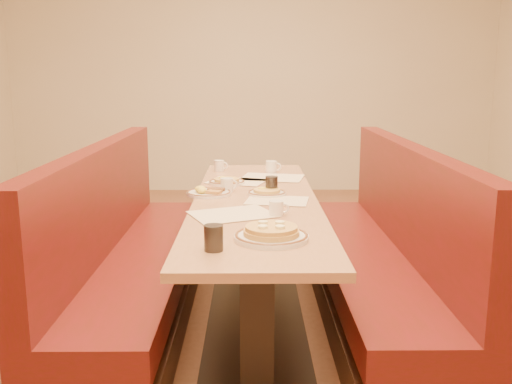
{
  "coord_description": "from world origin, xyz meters",
  "views": [
    {
      "loc": [
        -0.03,
        -3.18,
        1.44
      ],
      "look_at": [
        0.0,
        -0.3,
        0.85
      ],
      "focal_mm": 40.0,
      "sensor_mm": 36.0,
      "label": 1
    }
  ],
  "objects_px": {
    "coffee_mug_d": "(219,165)",
    "soda_tumbler_near": "(214,238)",
    "pancake_plate": "(271,234)",
    "soda_tumbler_mid": "(272,185)",
    "eggs_plate": "(208,192)",
    "booth_right": "(380,263)",
    "coffee_mug_b": "(227,185)",
    "diner_table": "(256,262)",
    "booth_left": "(130,264)",
    "coffee_mug_a": "(277,208)",
    "coffee_mug_c": "(272,167)"
  },
  "relations": [
    {
      "from": "coffee_mug_c",
      "to": "booth_right",
      "type": "bearing_deg",
      "value": -56.29
    },
    {
      "from": "diner_table",
      "to": "booth_left",
      "type": "relative_size",
      "value": 1.0
    },
    {
      "from": "eggs_plate",
      "to": "coffee_mug_d",
      "type": "relative_size",
      "value": 2.55
    },
    {
      "from": "booth_right",
      "to": "coffee_mug_b",
      "type": "xyz_separation_m",
      "value": [
        -0.9,
        0.2,
        0.43
      ]
    },
    {
      "from": "coffee_mug_a",
      "to": "soda_tumbler_near",
      "type": "height_order",
      "value": "soda_tumbler_near"
    },
    {
      "from": "booth_right",
      "to": "pancake_plate",
      "type": "relative_size",
      "value": 7.8
    },
    {
      "from": "booth_right",
      "to": "soda_tumbler_near",
      "type": "height_order",
      "value": "booth_right"
    },
    {
      "from": "coffee_mug_a",
      "to": "booth_right",
      "type": "bearing_deg",
      "value": 32.92
    },
    {
      "from": "booth_left",
      "to": "eggs_plate",
      "type": "distance_m",
      "value": 0.62
    },
    {
      "from": "pancake_plate",
      "to": "coffee_mug_d",
      "type": "relative_size",
      "value": 3.09
    },
    {
      "from": "booth_left",
      "to": "coffee_mug_a",
      "type": "xyz_separation_m",
      "value": [
        0.84,
        -0.41,
        0.43
      ]
    },
    {
      "from": "pancake_plate",
      "to": "coffee_mug_c",
      "type": "height_order",
      "value": "coffee_mug_c"
    },
    {
      "from": "pancake_plate",
      "to": "coffee_mug_d",
      "type": "xyz_separation_m",
      "value": [
        -0.32,
        1.8,
        0.02
      ]
    },
    {
      "from": "diner_table",
      "to": "pancake_plate",
      "type": "xyz_separation_m",
      "value": [
        0.06,
        -0.83,
        0.4
      ]
    },
    {
      "from": "booth_left",
      "to": "coffee_mug_c",
      "type": "height_order",
      "value": "booth_left"
    },
    {
      "from": "coffee_mug_d",
      "to": "soda_tumbler_mid",
      "type": "bearing_deg",
      "value": -55.26
    },
    {
      "from": "eggs_plate",
      "to": "booth_left",
      "type": "bearing_deg",
      "value": -165.94
    },
    {
      "from": "diner_table",
      "to": "coffee_mug_d",
      "type": "height_order",
      "value": "coffee_mug_d"
    },
    {
      "from": "soda_tumbler_near",
      "to": "soda_tumbler_mid",
      "type": "bearing_deg",
      "value": 76.52
    },
    {
      "from": "coffee_mug_d",
      "to": "soda_tumbler_mid",
      "type": "relative_size",
      "value": 1.01
    },
    {
      "from": "coffee_mug_d",
      "to": "soda_tumbler_near",
      "type": "bearing_deg",
      "value": -76.31
    },
    {
      "from": "booth_right",
      "to": "coffee_mug_b",
      "type": "distance_m",
      "value": 1.02
    },
    {
      "from": "soda_tumbler_mid",
      "to": "eggs_plate",
      "type": "bearing_deg",
      "value": -173.71
    },
    {
      "from": "booth_right",
      "to": "coffee_mug_b",
      "type": "relative_size",
      "value": 23.5
    },
    {
      "from": "soda_tumbler_mid",
      "to": "coffee_mug_d",
      "type": "bearing_deg",
      "value": 113.47
    },
    {
      "from": "booth_left",
      "to": "booth_right",
      "type": "distance_m",
      "value": 1.46
    },
    {
      "from": "booth_right",
      "to": "eggs_plate",
      "type": "relative_size",
      "value": 9.46
    },
    {
      "from": "coffee_mug_a",
      "to": "coffee_mug_d",
      "type": "distance_m",
      "value": 1.43
    },
    {
      "from": "coffee_mug_b",
      "to": "soda_tumbler_mid",
      "type": "relative_size",
      "value": 1.04
    },
    {
      "from": "booth_right",
      "to": "coffee_mug_c",
      "type": "height_order",
      "value": "booth_right"
    },
    {
      "from": "coffee_mug_d",
      "to": "soda_tumbler_near",
      "type": "distance_m",
      "value": 1.96
    },
    {
      "from": "booth_left",
      "to": "pancake_plate",
      "type": "bearing_deg",
      "value": -46.21
    },
    {
      "from": "booth_left",
      "to": "coffee_mug_d",
      "type": "xyz_separation_m",
      "value": [
        0.47,
        0.97,
        0.43
      ]
    },
    {
      "from": "booth_left",
      "to": "coffee_mug_c",
      "type": "distance_m",
      "value": 1.3
    },
    {
      "from": "eggs_plate",
      "to": "soda_tumbler_near",
      "type": "height_order",
      "value": "soda_tumbler_near"
    },
    {
      "from": "soda_tumbler_near",
      "to": "booth_left",
      "type": "bearing_deg",
      "value": 119.55
    },
    {
      "from": "eggs_plate",
      "to": "coffee_mug_b",
      "type": "xyz_separation_m",
      "value": [
        0.11,
        0.09,
        0.03
      ]
    },
    {
      "from": "diner_table",
      "to": "coffee_mug_b",
      "type": "bearing_deg",
      "value": 130.01
    },
    {
      "from": "booth_right",
      "to": "soda_tumbler_mid",
      "type": "bearing_deg",
      "value": 166.29
    },
    {
      "from": "soda_tumbler_near",
      "to": "pancake_plate",
      "type": "bearing_deg",
      "value": 33.12
    },
    {
      "from": "diner_table",
      "to": "soda_tumbler_mid",
      "type": "height_order",
      "value": "soda_tumbler_mid"
    },
    {
      "from": "booth_left",
      "to": "coffee_mug_a",
      "type": "distance_m",
      "value": 1.02
    },
    {
      "from": "booth_right",
      "to": "coffee_mug_a",
      "type": "relative_size",
      "value": 24.56
    },
    {
      "from": "coffee_mug_c",
      "to": "soda_tumbler_mid",
      "type": "distance_m",
      "value": 0.72
    },
    {
      "from": "diner_table",
      "to": "coffee_mug_d",
      "type": "xyz_separation_m",
      "value": [
        -0.26,
        0.97,
        0.42
      ]
    },
    {
      "from": "booth_right",
      "to": "pancake_plate",
      "type": "bearing_deg",
      "value": -129.03
    },
    {
      "from": "booth_right",
      "to": "eggs_plate",
      "type": "bearing_deg",
      "value": 173.59
    },
    {
      "from": "diner_table",
      "to": "coffee_mug_c",
      "type": "height_order",
      "value": "coffee_mug_c"
    },
    {
      "from": "booth_right",
      "to": "coffee_mug_c",
      "type": "xyz_separation_m",
      "value": [
        -0.61,
        0.88,
        0.43
      ]
    },
    {
      "from": "booth_left",
      "to": "coffee_mug_c",
      "type": "relative_size",
      "value": 21.85
    }
  ]
}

